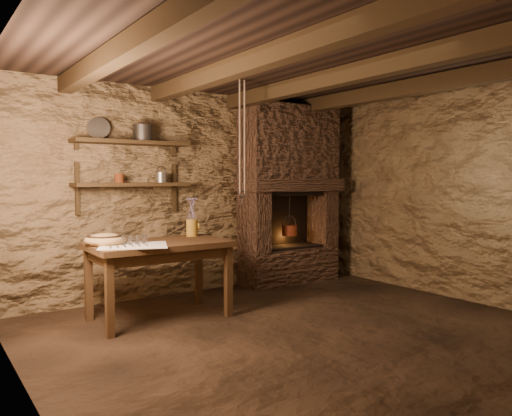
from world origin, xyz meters
TOP-DOWN VIEW (x-y plane):
  - floor at (0.00, 0.00)m, footprint 4.50×4.50m
  - back_wall at (0.00, 2.00)m, footprint 4.50×0.04m
  - left_wall at (-2.25, 0.00)m, footprint 0.04×4.00m
  - right_wall at (2.25, 0.00)m, footprint 0.04×4.00m
  - ceiling at (0.00, 0.00)m, footprint 4.50×4.00m
  - beam_far_left at (-1.50, 0.00)m, footprint 0.14×3.95m
  - beam_mid_left at (-0.50, 0.00)m, footprint 0.14×3.95m
  - beam_mid_right at (0.50, 0.00)m, footprint 0.14×3.95m
  - beam_far_right at (1.50, 0.00)m, footprint 0.14×3.95m
  - shelf_lower at (-0.85, 1.84)m, footprint 1.25×0.30m
  - shelf_upper at (-0.85, 1.84)m, footprint 1.25×0.30m
  - hearth at (1.25, 1.77)m, footprint 1.43×0.51m
  - work_table at (-0.86, 1.13)m, footprint 1.32×0.76m
  - linen_cloth at (-1.18, 0.98)m, footprint 0.73×0.67m
  - pewter_cutlery_row at (-1.18, 0.96)m, footprint 0.53×0.37m
  - drinking_glasses at (-1.16, 1.10)m, footprint 0.19×0.06m
  - stoneware_jug at (-0.38, 1.36)m, footprint 0.15×0.15m
  - wooden_bowl at (-1.37, 1.20)m, footprint 0.41×0.41m
  - iron_stockpot at (-0.72, 1.84)m, footprint 0.28×0.28m
  - tin_pan at (-1.17, 1.94)m, footprint 0.26×0.20m
  - small_kettle at (-0.52, 1.84)m, footprint 0.18×0.14m
  - rusty_tin at (-1.00, 1.84)m, footprint 0.11×0.11m
  - red_pot at (1.22, 1.72)m, footprint 0.25×0.25m
  - hanging_ropes at (0.05, 1.05)m, footprint 0.08×0.08m

SIDE VIEW (x-z plane):
  - floor at x=0.00m, z-range 0.00..0.00m
  - work_table at x=-0.86m, z-range 0.03..0.78m
  - red_pot at x=1.22m, z-range 0.43..0.97m
  - linen_cloth at x=-1.18m, z-range 0.75..0.76m
  - pewter_cutlery_row at x=-1.18m, z-range 0.76..0.77m
  - wooden_bowl at x=-1.37m, z-range 0.73..0.86m
  - drinking_glasses at x=-1.16m, z-range 0.76..0.84m
  - stoneware_jug at x=-0.38m, z-range 0.72..1.14m
  - back_wall at x=0.00m, z-range 0.00..2.40m
  - left_wall at x=-2.25m, z-range 0.00..2.40m
  - right_wall at x=2.25m, z-range 0.00..2.40m
  - hearth at x=1.25m, z-range 0.08..2.38m
  - shelf_lower at x=-0.85m, z-range 1.28..1.32m
  - rusty_tin at x=-1.00m, z-range 1.32..1.42m
  - small_kettle at x=-0.52m, z-range 1.29..1.47m
  - shelf_upper at x=-0.85m, z-range 1.73..1.77m
  - hanging_ropes at x=0.05m, z-range 1.20..2.40m
  - iron_stockpot at x=-0.72m, z-range 1.77..1.93m
  - tin_pan at x=-1.17m, z-range 1.77..2.01m
  - beam_far_left at x=-1.50m, z-range 2.23..2.39m
  - beam_mid_left at x=-0.50m, z-range 2.23..2.39m
  - beam_mid_right at x=0.50m, z-range 2.23..2.39m
  - beam_far_right at x=1.50m, z-range 2.23..2.39m
  - ceiling at x=0.00m, z-range 2.38..2.42m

